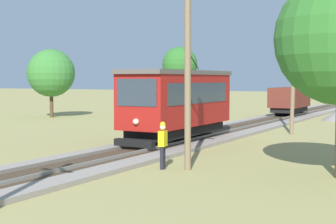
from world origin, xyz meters
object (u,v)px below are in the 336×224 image
(red_tram, at_px, (178,102))
(tree_left_near, at_px, (51,73))
(utility_pole_mid, at_px, (293,71))
(tree_left_far, at_px, (180,64))
(freight_car, at_px, (290,100))
(utility_pole_near_tram, at_px, (188,62))
(track_worker, at_px, (163,143))

(red_tram, height_order, tree_left_near, tree_left_near)
(utility_pole_mid, height_order, tree_left_far, utility_pole_mid)
(red_tram, height_order, tree_left_far, tree_left_far)
(freight_car, xyz_separation_m, tree_left_far, (-15.13, 8.05, 3.52))
(red_tram, xyz_separation_m, utility_pole_near_tram, (3.92, -6.65, 1.79))
(red_tram, bearing_deg, tree_left_near, 149.20)
(red_tram, bearing_deg, utility_pole_near_tram, -59.51)
(red_tram, distance_m, utility_pole_near_tram, 7.92)
(freight_car, relative_size, utility_pole_mid, 0.69)
(utility_pole_near_tram, relative_size, utility_pole_mid, 1.02)
(utility_pole_mid, xyz_separation_m, tree_left_near, (-22.31, 3.27, 0.00))
(utility_pole_mid, distance_m, tree_left_far, 28.71)
(freight_car, bearing_deg, red_tram, -89.99)
(freight_car, bearing_deg, tree_left_near, -151.16)
(red_tram, distance_m, tree_left_near, 21.48)
(utility_pole_near_tram, relative_size, tree_left_far, 1.09)
(freight_car, relative_size, utility_pole_near_tram, 0.67)
(freight_car, bearing_deg, track_worker, -83.83)
(freight_car, bearing_deg, utility_pole_near_tram, -81.96)
(red_tram, xyz_separation_m, utility_pole_mid, (3.92, 7.70, 1.70))
(freight_car, distance_m, utility_pole_mid, 14.15)
(freight_car, height_order, utility_pole_mid, utility_pole_mid)
(red_tram, bearing_deg, utility_pole_mid, 63.05)
(utility_pole_near_tram, distance_m, track_worker, 3.14)
(freight_car, bearing_deg, utility_pole_mid, -73.69)
(red_tram, distance_m, track_worker, 7.66)
(red_tram, distance_m, tree_left_far, 32.96)
(track_worker, bearing_deg, tree_left_near, 131.69)
(tree_left_near, distance_m, tree_left_far, 18.50)
(track_worker, bearing_deg, red_tram, 105.15)
(tree_left_far, bearing_deg, track_worker, -63.28)
(tree_left_far, bearing_deg, utility_pole_near_tram, -61.97)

